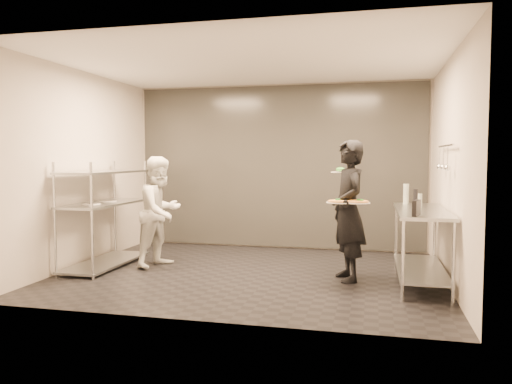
% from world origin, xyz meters
% --- Properties ---
extents(room_shell, '(5.00, 4.00, 2.80)m').
position_xyz_m(room_shell, '(0.00, 1.18, 1.40)').
color(room_shell, black).
rests_on(room_shell, ground).
extents(pass_rack, '(0.60, 1.60, 1.50)m').
position_xyz_m(pass_rack, '(-2.15, -0.00, 0.77)').
color(pass_rack, silver).
rests_on(pass_rack, ground).
extents(prep_counter, '(0.60, 1.80, 0.92)m').
position_xyz_m(prep_counter, '(2.18, 0.00, 0.63)').
color(prep_counter, silver).
rests_on(prep_counter, ground).
extents(utensil_rail, '(0.07, 1.20, 0.31)m').
position_xyz_m(utensil_rail, '(2.43, -0.00, 1.55)').
color(utensil_rail, silver).
rests_on(utensil_rail, room_shell).
extents(waiter, '(0.63, 0.76, 1.78)m').
position_xyz_m(waiter, '(1.29, -0.06, 0.89)').
color(waiter, black).
rests_on(waiter, ground).
extents(chef, '(0.81, 0.91, 1.57)m').
position_xyz_m(chef, '(-1.36, 0.18, 0.79)').
color(chef, white).
rests_on(chef, ground).
extents(pizza_plate_near, '(0.32, 0.32, 0.05)m').
position_xyz_m(pizza_plate_near, '(1.20, -0.30, 1.02)').
color(pizza_plate_near, white).
rests_on(pizza_plate_near, waiter).
extents(pizza_plate_far, '(0.30, 0.30, 0.05)m').
position_xyz_m(pizza_plate_far, '(1.41, -0.31, 1.02)').
color(pizza_plate_far, white).
rests_on(pizza_plate_far, waiter).
extents(salad_plate, '(0.25, 0.25, 0.07)m').
position_xyz_m(salad_plate, '(1.17, 0.22, 1.39)').
color(salad_plate, white).
rests_on(salad_plate, waiter).
extents(pos_monitor, '(0.11, 0.24, 0.17)m').
position_xyz_m(pos_monitor, '(2.06, -0.72, 1.01)').
color(pos_monitor, black).
rests_on(pos_monitor, prep_counter).
extents(bottle_green, '(0.08, 0.08, 0.28)m').
position_xyz_m(bottle_green, '(2.04, 0.76, 1.06)').
color(bottle_green, '#99A598').
rests_on(bottle_green, prep_counter).
extents(bottle_clear, '(0.05, 0.05, 0.18)m').
position_xyz_m(bottle_clear, '(2.18, 0.26, 1.01)').
color(bottle_clear, '#99A598').
rests_on(bottle_clear, prep_counter).
extents(bottle_dark, '(0.06, 0.06, 0.20)m').
position_xyz_m(bottle_dark, '(2.16, 0.75, 1.02)').
color(bottle_dark, black).
rests_on(bottle_dark, prep_counter).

